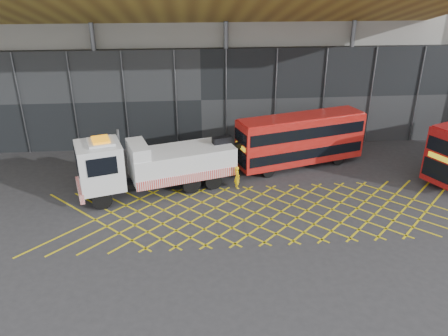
{
  "coord_description": "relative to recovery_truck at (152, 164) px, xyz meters",
  "views": [
    {
      "loc": [
        0.91,
        -22.87,
        13.48
      ],
      "look_at": [
        3.0,
        1.5,
        2.4
      ],
      "focal_mm": 35.0,
      "sensor_mm": 36.0,
      "label": 1
    }
  ],
  "objects": [
    {
      "name": "worker",
      "position": [
        5.58,
        -0.06,
        -1.15
      ],
      "size": [
        0.52,
        0.66,
        1.59
      ],
      "primitive_type": "imported",
      "rotation": [
        0.0,
        0.0,
        1.83
      ],
      "color": "yellow",
      "rests_on": "ground_plane"
    },
    {
      "name": "recovery_truck",
      "position": [
        0.0,
        0.0,
        0.0
      ],
      "size": [
        12.02,
        5.7,
        4.22
      ],
      "rotation": [
        0.0,
        0.0,
        0.29
      ],
      "color": "black",
      "rests_on": "ground_plane"
    },
    {
      "name": "bus_towed",
      "position": [
        10.66,
        3.24,
        0.24
      ],
      "size": [
        9.89,
        4.9,
        3.94
      ],
      "rotation": [
        0.0,
        0.0,
        0.29
      ],
      "color": "#AD140F",
      "rests_on": "ground_plane"
    },
    {
      "name": "ground_plane",
      "position": [
        1.53,
        -3.52,
        -1.95
      ],
      "size": [
        120.0,
        120.0,
        0.0
      ],
      "primitive_type": "plane",
      "color": "#2A2A2D"
    },
    {
      "name": "road_markings",
      "position": [
        7.13,
        -3.52,
        -1.94
      ],
      "size": [
        27.96,
        7.16,
        0.01
      ],
      "color": "gold",
      "rests_on": "ground_plane"
    },
    {
      "name": "construction_building",
      "position": [
        3.45,
        14.88,
        7.03
      ],
      "size": [
        55.0,
        23.97,
        18.0
      ],
      "color": "gray",
      "rests_on": "ground_plane"
    }
  ]
}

